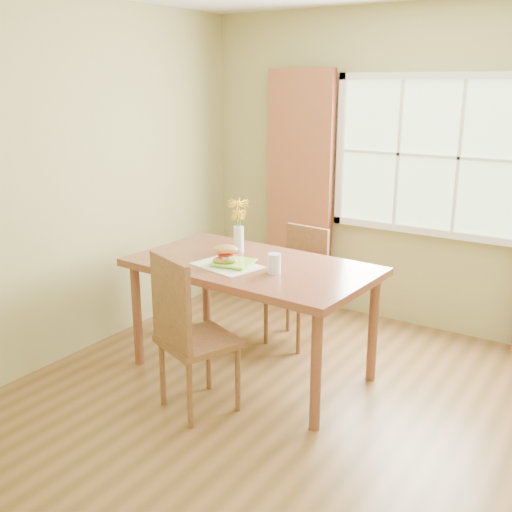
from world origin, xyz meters
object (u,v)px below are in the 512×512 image
object	(u,v)px
croissant_sandwich	(225,254)
water_glass	(274,264)
chair_far	(299,280)
flower_vase	(239,220)
dining_table	(252,275)
chair_near	(186,329)

from	to	relation	value
croissant_sandwich	water_glass	distance (m)	0.37
chair_far	flower_vase	xyz separation A→B (m)	(-0.26, -0.50, 0.56)
dining_table	flower_vase	world-z (taller)	flower_vase
chair_near	flower_vase	bearing A→B (deg)	124.14
chair_near	flower_vase	xyz separation A→B (m)	(-0.22, 0.91, 0.50)
water_glass	chair_near	bearing A→B (deg)	-115.19
croissant_sandwich	water_glass	xyz separation A→B (m)	(0.37, 0.05, -0.02)
chair_near	croissant_sandwich	xyz separation A→B (m)	(-0.09, 0.55, 0.34)
chair_near	croissant_sandwich	distance (m)	0.66
croissant_sandwich	flower_vase	bearing A→B (deg)	80.29
dining_table	flower_vase	distance (m)	0.46
chair_near	croissant_sandwich	bearing A→B (deg)	119.67
dining_table	flower_vase	bearing A→B (deg)	143.95
dining_table	chair_near	bearing A→B (deg)	-89.82
croissant_sandwich	water_glass	bearing A→B (deg)	-22.39
chair_far	water_glass	bearing A→B (deg)	-68.55
dining_table	water_glass	world-z (taller)	water_glass
chair_far	water_glass	size ratio (longest dim) A/B	7.09
croissant_sandwich	water_glass	world-z (taller)	croissant_sandwich
flower_vase	dining_table	bearing A→B (deg)	-38.88
chair_far	flower_vase	size ratio (longest dim) A/B	2.36
dining_table	water_glass	distance (m)	0.31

